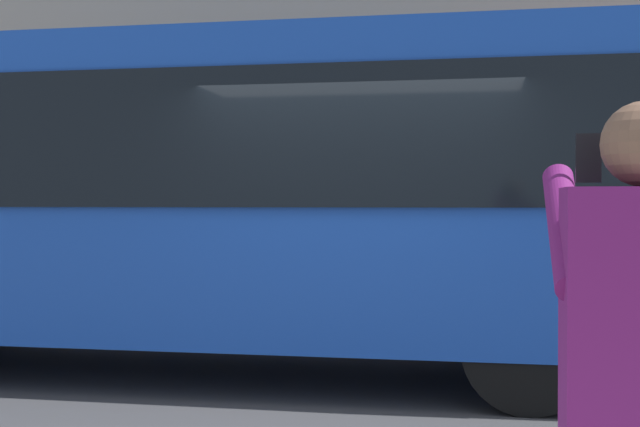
% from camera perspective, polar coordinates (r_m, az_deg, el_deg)
% --- Properties ---
extents(ground_plane, '(60.00, 60.00, 0.00)m').
position_cam_1_polar(ground_plane, '(7.06, 2.96, -12.24)').
color(ground_plane, '#38383A').
extents(red_bus, '(9.05, 2.54, 3.08)m').
position_cam_1_polar(red_bus, '(8.05, -8.61, 1.43)').
color(red_bus, '#1947AD').
rests_on(red_bus, ground_plane).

